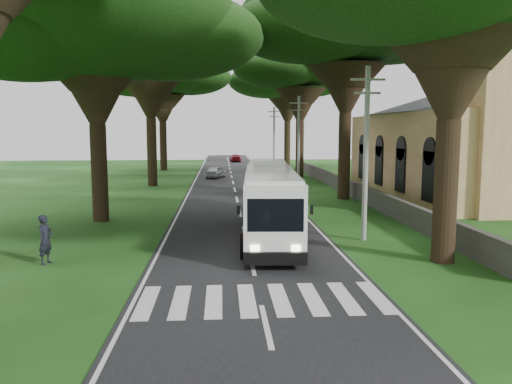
% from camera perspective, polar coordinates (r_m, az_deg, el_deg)
% --- Properties ---
extents(ground, '(140.00, 140.00, 0.00)m').
position_cam_1_polar(ground, '(17.36, -0.04, -10.12)').
color(ground, '#1D4012').
rests_on(ground, ground).
extents(road, '(8.00, 120.00, 0.04)m').
position_cam_1_polar(road, '(41.87, -2.41, 0.07)').
color(road, black).
rests_on(road, ground).
extents(crosswalk, '(8.00, 3.00, 0.01)m').
position_cam_1_polar(crosswalk, '(15.46, 0.48, -12.31)').
color(crosswalk, silver).
rests_on(crosswalk, ground).
extents(property_wall, '(0.35, 50.00, 1.20)m').
position_cam_1_polar(property_wall, '(42.03, 9.99, 0.81)').
color(property_wall, '#383533').
rests_on(property_wall, ground).
extents(church, '(14.00, 24.00, 11.60)m').
position_cam_1_polar(church, '(42.56, 22.66, 6.26)').
color(church, tan).
rests_on(church, ground).
extents(pole_near, '(1.60, 0.24, 8.00)m').
position_cam_1_polar(pole_near, '(23.52, 12.45, 4.60)').
color(pole_near, gray).
rests_on(pole_near, ground).
extents(pole_mid, '(1.60, 0.24, 8.00)m').
position_cam_1_polar(pole_mid, '(43.06, 4.90, 5.81)').
color(pole_mid, gray).
rests_on(pole_mid, ground).
extents(pole_far, '(1.60, 0.24, 8.00)m').
position_cam_1_polar(pole_far, '(62.90, 2.07, 6.24)').
color(pole_far, gray).
rests_on(pole_far, ground).
extents(tree_l_mida, '(15.71, 15.71, 14.40)m').
position_cam_1_polar(tree_l_mida, '(29.93, -18.08, 18.05)').
color(tree_l_mida, black).
rests_on(tree_l_mida, ground).
extents(tree_l_midb, '(12.69, 12.69, 15.48)m').
position_cam_1_polar(tree_l_midb, '(47.55, -12.11, 15.94)').
color(tree_l_midb, black).
rests_on(tree_l_midb, ground).
extents(tree_l_far, '(14.57, 14.57, 15.54)m').
position_cam_1_polar(tree_l_far, '(65.35, -10.73, 13.30)').
color(tree_l_far, black).
rests_on(tree_l_far, ground).
extents(tree_r_mida, '(15.57, 15.57, 16.44)m').
position_cam_1_polar(tree_r_mida, '(38.48, 10.39, 18.83)').
color(tree_r_mida, black).
rests_on(tree_r_mida, ground).
extents(tree_r_midb, '(13.40, 13.40, 15.50)m').
position_cam_1_polar(tree_r_midb, '(55.70, 5.12, 14.65)').
color(tree_r_midb, black).
rests_on(tree_r_midb, ground).
extents(tree_r_far, '(15.58, 15.58, 16.28)m').
position_cam_1_polar(tree_r_far, '(73.58, 3.64, 13.13)').
color(tree_r_far, black).
rests_on(tree_r_far, ground).
extents(coach_bus, '(3.18, 11.31, 3.30)m').
position_cam_1_polar(coach_bus, '(23.57, 1.65, -1.10)').
color(coach_bus, white).
rests_on(coach_bus, ground).
extents(distant_car_a, '(2.52, 3.97, 1.26)m').
position_cam_1_polar(distant_car_a, '(53.63, -4.63, 2.30)').
color(distant_car_a, '#ABABAF').
rests_on(distant_car_a, road).
extents(distant_car_c, '(1.80, 4.11, 1.18)m').
position_cam_1_polar(distant_car_c, '(80.77, -2.36, 3.90)').
color(distant_car_c, maroon).
rests_on(distant_car_c, road).
extents(pedestrian, '(0.64, 0.80, 1.91)m').
position_cam_1_polar(pedestrian, '(20.90, -22.93, -5.01)').
color(pedestrian, black).
rests_on(pedestrian, ground).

